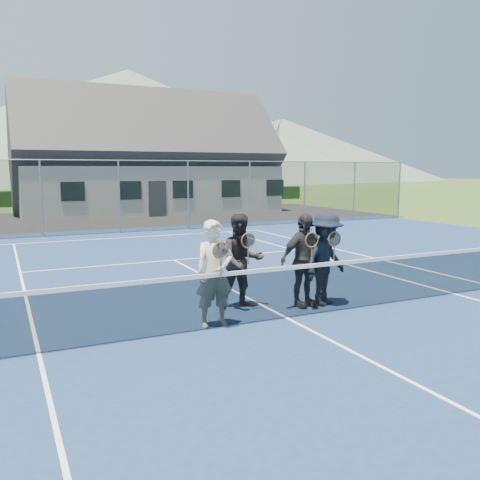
{
  "coord_description": "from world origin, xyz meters",
  "views": [
    {
      "loc": [
        -4.51,
        -7.53,
        2.65
      ],
      "look_at": [
        -0.21,
        1.5,
        1.25
      ],
      "focal_mm": 38.0,
      "sensor_mm": 36.0,
      "label": 1
    }
  ],
  "objects_px": {
    "tennis_net": "(287,290)",
    "player_d": "(326,259)",
    "player_b": "(242,261)",
    "player_c": "(304,260)",
    "clubhouse": "(146,147)",
    "player_a": "(214,273)"
  },
  "relations": [
    {
      "from": "player_b",
      "to": "tennis_net",
      "type": "bearing_deg",
      "value": -67.82
    },
    {
      "from": "tennis_net",
      "to": "player_d",
      "type": "distance_m",
      "value": 1.31
    },
    {
      "from": "tennis_net",
      "to": "player_b",
      "type": "distance_m",
      "value": 1.14
    },
    {
      "from": "player_c",
      "to": "player_d",
      "type": "bearing_deg",
      "value": -9.54
    },
    {
      "from": "clubhouse",
      "to": "player_b",
      "type": "height_order",
      "value": "clubhouse"
    },
    {
      "from": "player_c",
      "to": "player_b",
      "type": "bearing_deg",
      "value": 158.88
    },
    {
      "from": "clubhouse",
      "to": "player_b",
      "type": "xyz_separation_m",
      "value": [
        -4.41,
        -23.0,
        -3.07
      ]
    },
    {
      "from": "clubhouse",
      "to": "player_d",
      "type": "height_order",
      "value": "clubhouse"
    },
    {
      "from": "tennis_net",
      "to": "player_d",
      "type": "xyz_separation_m",
      "value": [
        1.15,
        0.5,
        0.38
      ]
    },
    {
      "from": "player_a",
      "to": "player_b",
      "type": "distance_m",
      "value": 1.24
    },
    {
      "from": "player_a",
      "to": "player_d",
      "type": "height_order",
      "value": "same"
    },
    {
      "from": "player_b",
      "to": "clubhouse",
      "type": "bearing_deg",
      "value": 79.15
    },
    {
      "from": "tennis_net",
      "to": "clubhouse",
      "type": "bearing_deg",
      "value": 80.54
    },
    {
      "from": "clubhouse",
      "to": "player_c",
      "type": "distance_m",
      "value": 23.86
    },
    {
      "from": "tennis_net",
      "to": "player_b",
      "type": "bearing_deg",
      "value": 112.18
    },
    {
      "from": "clubhouse",
      "to": "player_d",
      "type": "relative_size",
      "value": 8.67
    },
    {
      "from": "tennis_net",
      "to": "player_a",
      "type": "relative_size",
      "value": 6.49
    },
    {
      "from": "tennis_net",
      "to": "player_b",
      "type": "height_order",
      "value": "player_b"
    },
    {
      "from": "player_b",
      "to": "player_c",
      "type": "bearing_deg",
      "value": -21.12
    },
    {
      "from": "clubhouse",
      "to": "player_c",
      "type": "relative_size",
      "value": 8.67
    },
    {
      "from": "player_b",
      "to": "player_c",
      "type": "xyz_separation_m",
      "value": [
        1.11,
        -0.43,
        0.0
      ]
    },
    {
      "from": "tennis_net",
      "to": "player_a",
      "type": "distance_m",
      "value": 1.38
    }
  ]
}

